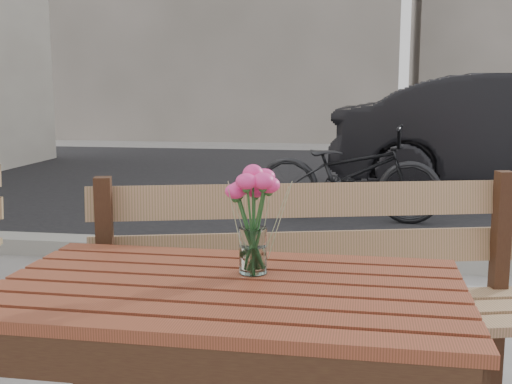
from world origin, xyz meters
TOP-DOWN VIEW (x-y plane):
  - street at (0.00, 5.06)m, footprint 30.00×8.12m
  - main_table at (-0.13, 0.13)m, footprint 1.22×0.73m
  - main_bench at (0.05, 0.71)m, footprint 1.63×0.85m
  - main_vase at (-0.09, 0.24)m, footprint 0.16×0.16m
  - bicycle at (0.11, 4.54)m, footprint 1.77×0.78m

SIDE VIEW (x-z plane):
  - street at x=0.00m, z-range -0.03..0.09m
  - bicycle at x=0.11m, z-range 0.00..0.90m
  - main_bench at x=0.05m, z-range 0.10..1.08m
  - main_table at x=-0.13m, z-range 0.25..1.00m
  - main_vase at x=-0.09m, z-range 0.79..1.09m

